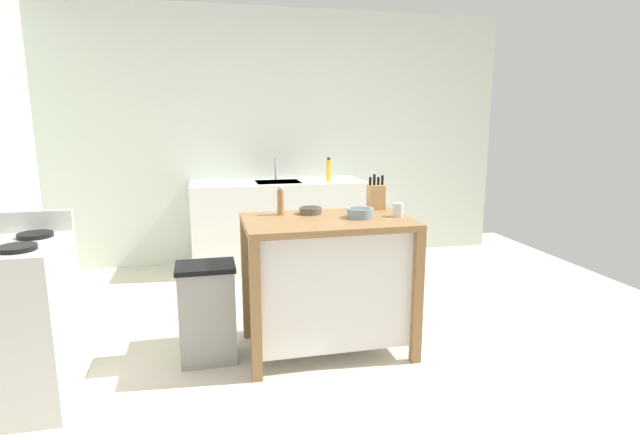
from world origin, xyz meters
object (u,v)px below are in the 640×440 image
(knife_block, at_px, (376,196))
(bottle_dish_soap, at_px, (329,170))
(trash_bin, at_px, (207,312))
(sink_faucet, at_px, (276,169))
(kitchen_island, at_px, (327,277))
(pepper_grinder, at_px, (281,201))
(drinking_cup, at_px, (398,210))
(bowl_stoneware_deep, at_px, (311,210))
(stove, at_px, (7,325))
(bowl_ceramic_wide, at_px, (360,213))

(knife_block, distance_m, bottle_dish_soap, 1.63)
(trash_bin, xyz_separation_m, sink_faucet, (0.74, 2.07, 0.67))
(kitchen_island, height_order, pepper_grinder, pepper_grinder)
(kitchen_island, height_order, drinking_cup, drinking_cup)
(knife_block, height_order, bowl_stoneware_deep, knife_block)
(bottle_dish_soap, distance_m, stove, 3.15)
(bowl_stoneware_deep, xyz_separation_m, trash_bin, (-0.70, -0.16, -0.59))
(knife_block, distance_m, bowl_stoneware_deep, 0.49)
(drinking_cup, distance_m, sink_faucet, 2.18)
(knife_block, xyz_separation_m, pepper_grinder, (-0.68, -0.04, -0.00))
(pepper_grinder, xyz_separation_m, stove, (-1.52, -0.44, -0.52))
(bowl_ceramic_wide, relative_size, sink_faucet, 0.77)
(bowl_stoneware_deep, height_order, sink_faucet, sink_faucet)
(bowl_ceramic_wide, bearing_deg, trash_bin, 177.59)
(bottle_dish_soap, bearing_deg, pepper_grinder, -114.12)
(pepper_grinder, xyz_separation_m, trash_bin, (-0.50, -0.17, -0.66))
(pepper_grinder, relative_size, sink_faucet, 0.86)
(knife_block, height_order, drinking_cup, knife_block)
(bowl_stoneware_deep, bearing_deg, sink_faucet, 88.67)
(knife_block, height_order, sink_faucet, knife_block)
(trash_bin, bearing_deg, sink_faucet, 70.25)
(drinking_cup, distance_m, pepper_grinder, 0.77)
(kitchen_island, bearing_deg, pepper_grinder, 144.45)
(bowl_ceramic_wide, relative_size, stove, 0.17)
(kitchen_island, height_order, sink_faucet, sink_faucet)
(knife_block, bearing_deg, bottle_dish_soap, 87.40)
(bowl_stoneware_deep, distance_m, sink_faucet, 1.91)
(bowl_ceramic_wide, bearing_deg, bottle_dish_soap, 81.88)
(trash_bin, height_order, bottle_dish_soap, bottle_dish_soap)
(bowl_ceramic_wide, height_order, drinking_cup, drinking_cup)
(stove, bearing_deg, drinking_cup, 5.25)
(pepper_grinder, bearing_deg, sink_faucet, 82.70)
(knife_block, distance_m, sink_faucet, 1.90)
(knife_block, relative_size, trash_bin, 0.39)
(bowl_stoneware_deep, relative_size, trash_bin, 0.24)
(trash_bin, distance_m, sink_faucet, 2.30)
(bowl_stoneware_deep, relative_size, stove, 0.15)
(bowl_ceramic_wide, bearing_deg, stove, -173.59)
(pepper_grinder, bearing_deg, kitchen_island, -35.55)
(drinking_cup, relative_size, pepper_grinder, 0.47)
(drinking_cup, xyz_separation_m, bottle_dish_soap, (0.02, 1.91, 0.06))
(bottle_dish_soap, bearing_deg, trash_bin, -124.07)
(sink_faucet, relative_size, bottle_dish_soap, 0.93)
(bowl_ceramic_wide, xyz_separation_m, sink_faucet, (-0.24, 2.11, 0.07))
(bottle_dish_soap, height_order, stove, bottle_dish_soap)
(kitchen_island, distance_m, trash_bin, 0.79)
(bowl_stoneware_deep, xyz_separation_m, pepper_grinder, (-0.20, 0.01, 0.07))
(kitchen_island, xyz_separation_m, bowl_stoneware_deep, (-0.07, 0.18, 0.41))
(kitchen_island, xyz_separation_m, trash_bin, (-0.77, 0.02, -0.18))
(sink_faucet, bearing_deg, pepper_grinder, -97.30)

